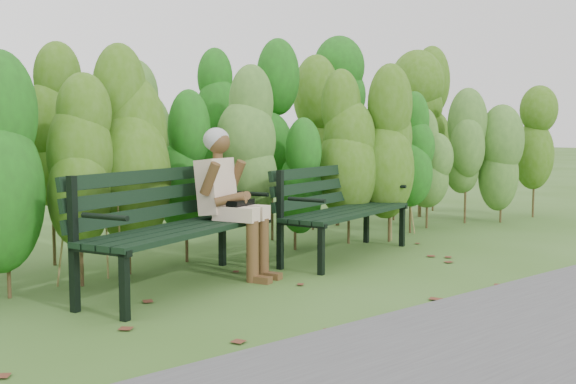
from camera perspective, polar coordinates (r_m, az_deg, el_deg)
ground at (r=5.53m, az=2.33°, el=-8.02°), size 80.00×80.00×0.00m
footpath at (r=4.22m, az=23.19°, el=-12.69°), size 60.00×2.50×0.01m
hedge_band at (r=6.88m, az=-8.06°, el=5.13°), size 11.04×1.67×2.42m
leaf_litter at (r=5.35m, az=0.60°, el=-8.46°), size 5.39×2.27×0.01m
bench_left at (r=5.50m, az=-9.88°, el=-2.19°), size 2.01×1.29×0.96m
bench_right at (r=6.78m, az=4.29°, el=-0.95°), size 1.91×1.10×0.91m
seated_woman at (r=5.81m, az=-5.02°, el=0.03°), size 0.57×0.77×1.29m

